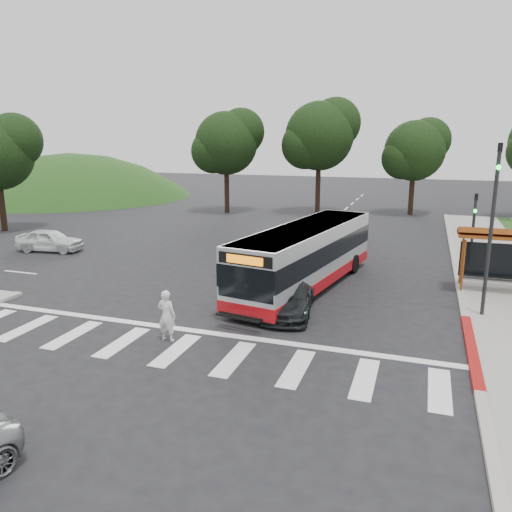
% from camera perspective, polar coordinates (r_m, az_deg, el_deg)
% --- Properties ---
extents(ground, '(140.00, 140.00, 0.00)m').
position_cam_1_polar(ground, '(20.76, -2.67, -5.38)').
color(ground, black).
rests_on(ground, ground).
extents(sidewalk_east, '(4.00, 40.00, 0.12)m').
position_cam_1_polar(sidewalk_east, '(27.34, 26.12, -2.02)').
color(sidewalk_east, gray).
rests_on(sidewalk_east, ground).
extents(curb_east, '(0.30, 40.00, 0.15)m').
position_cam_1_polar(curb_east, '(27.14, 21.95, -1.69)').
color(curb_east, '#9E9991').
rests_on(curb_east, ground).
extents(curb_east_red, '(0.32, 6.00, 0.15)m').
position_cam_1_polar(curb_east_red, '(17.64, 23.40, -9.73)').
color(curb_east_red, maroon).
rests_on(curb_east_red, ground).
extents(hillside_nw, '(44.00, 44.00, 10.00)m').
position_cam_1_polar(hillside_nw, '(62.58, -20.27, 6.42)').
color(hillside_nw, '#224115').
rests_on(hillside_nw, ground).
extents(crosswalk_ladder, '(18.00, 2.60, 0.01)m').
position_cam_1_polar(crosswalk_ladder, '(16.53, -9.14, -10.57)').
color(crosswalk_ladder, silver).
rests_on(crosswalk_ladder, ground).
extents(bus_shelter, '(4.20, 1.60, 2.86)m').
position_cam_1_polar(bus_shelter, '(24.03, 27.00, 1.55)').
color(bus_shelter, '#934418').
rests_on(bus_shelter, sidewalk_east).
extents(traffic_signal_ne_tall, '(0.18, 0.37, 6.50)m').
position_cam_1_polar(traffic_signal_ne_tall, '(20.10, 25.42, 4.10)').
color(traffic_signal_ne_tall, black).
rests_on(traffic_signal_ne_tall, ground).
extents(traffic_signal_ne_short, '(0.18, 0.37, 4.00)m').
position_cam_1_polar(traffic_signal_ne_short, '(27.19, 23.60, 3.38)').
color(traffic_signal_ne_short, black).
rests_on(traffic_signal_ne_short, ground).
extents(tree_north_a, '(6.60, 6.15, 10.17)m').
position_cam_1_polar(tree_north_a, '(45.28, 7.38, 13.57)').
color(tree_north_a, black).
rests_on(tree_north_a, ground).
extents(tree_north_b, '(5.72, 5.33, 8.43)m').
position_cam_1_polar(tree_north_b, '(46.36, 17.76, 11.49)').
color(tree_north_b, black).
rests_on(tree_north_b, ground).
extents(tree_north_c, '(6.16, 5.74, 9.30)m').
position_cam_1_polar(tree_north_c, '(45.69, -3.31, 12.86)').
color(tree_north_c, black).
rests_on(tree_north_c, ground).
extents(transit_bus, '(4.23, 11.21, 2.83)m').
position_cam_1_polar(transit_bus, '(22.54, 5.74, -0.17)').
color(transit_bus, '#B3B6B8').
rests_on(transit_bus, ground).
extents(pedestrian, '(0.66, 0.44, 1.77)m').
position_cam_1_polar(pedestrian, '(17.00, -10.17, -6.73)').
color(pedestrian, silver).
rests_on(pedestrian, ground).
extents(dark_sedan, '(2.38, 4.63, 1.28)m').
position_cam_1_polar(dark_sedan, '(19.55, 3.84, -4.62)').
color(dark_sedan, black).
rests_on(dark_sedan, ground).
extents(west_car_white, '(4.14, 2.17, 1.34)m').
position_cam_1_polar(west_car_white, '(32.44, -22.51, 1.68)').
color(west_car_white, silver).
rests_on(west_car_white, ground).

